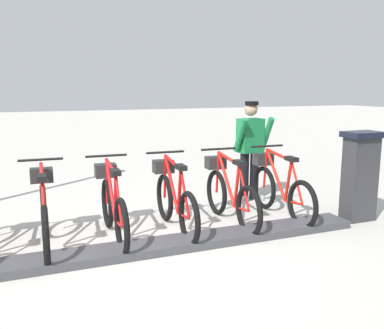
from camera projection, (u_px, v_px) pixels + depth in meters
name	position (u px, v px, depth m)	size (l,w,h in m)	color
ground_plane	(142.00, 253.00, 4.97)	(60.00, 60.00, 0.00)	beige
dock_rail_base	(142.00, 249.00, 4.96)	(0.44, 5.72, 0.10)	#47474C
payment_kiosk	(360.00, 175.00, 6.08)	(0.36, 0.52, 1.28)	#38383D
bike_docked_0	(279.00, 188.00, 6.30)	(1.72, 0.54, 1.02)	black
bike_docked_1	(229.00, 193.00, 5.99)	(1.72, 0.54, 1.02)	black
bike_docked_2	(174.00, 199.00, 5.69)	(1.72, 0.54, 1.02)	black
bike_docked_3	(113.00, 205.00, 5.39)	(1.72, 0.54, 1.02)	black
bike_docked_4	(44.00, 212.00, 5.09)	(1.72, 0.54, 1.02)	black
worker_near_rack	(250.00, 147.00, 7.10)	(0.48, 0.64, 1.66)	white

